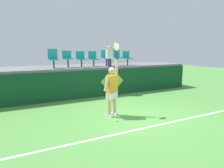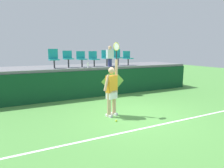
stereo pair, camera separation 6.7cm
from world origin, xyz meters
The scene contains 16 objects.
ground_plane centered at (0.00, 0.00, 0.00)m, with size 40.00×40.00×0.00m, color #519342.
court_back_wall centered at (0.00, 3.34, 0.65)m, with size 11.05×0.20×1.30m, color #0F4223.
spectator_platform centered at (0.00, 4.57, 1.36)m, with size 11.05×2.56×0.12m, color slate.
court_baseline_stripe centered at (0.00, -0.98, 0.00)m, with size 9.95×0.08×0.01m, color white.
tennis_player centered at (-0.77, 0.43, 0.95)m, with size 0.72×0.38×2.51m.
tennis_ball centered at (-0.89, -0.14, 0.03)m, with size 0.07×0.07×0.07m, color #D1E533.
water_bottle centered at (-0.54, 3.41, 1.56)m, with size 0.07×0.07×0.26m, color white.
stadium_chair_0 centered at (-2.00, 4.00, 1.91)m, with size 0.44×0.42×0.88m.
stadium_chair_1 centered at (-1.33, 3.98, 1.89)m, with size 0.44×0.42×0.80m.
stadium_chair_2 centered at (-0.66, 3.98, 1.87)m, with size 0.44×0.42×0.77m.
stadium_chair_3 centered at (-0.02, 3.99, 1.85)m, with size 0.44×0.42×0.78m.
stadium_chair_4 centered at (0.70, 3.99, 1.90)m, with size 0.44×0.42×0.83m.
stadium_chair_5 centered at (1.36, 3.99, 1.92)m, with size 0.44×0.42×0.88m.
stadium_chair_6 centered at (2.00, 3.99, 1.86)m, with size 0.44×0.42×0.78m.
spectator_0 centered at (0.70, 3.56, 1.96)m, with size 0.34×0.20×1.04m.
wall_signage_mount centered at (0.69, 3.24, 0.00)m, with size 1.27×0.01×1.35m.
Camera 2 is at (-3.71, -5.43, 2.26)m, focal length 31.56 mm.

